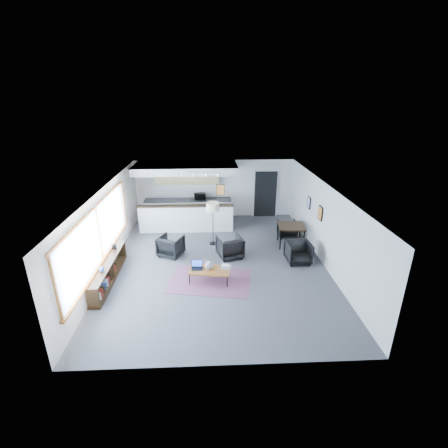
{
  "coord_description": "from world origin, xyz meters",
  "views": [
    {
      "loc": [
        -0.24,
        -9.67,
        5.22
      ],
      "look_at": [
        0.23,
        0.4,
        1.22
      ],
      "focal_mm": 26.0,
      "sensor_mm": 36.0,
      "label": 1
    }
  ],
  "objects_px": {
    "armchair_left": "(171,245)",
    "ceramic_pot": "(209,265)",
    "laptop": "(197,266)",
    "microwave": "(200,196)",
    "book_stack": "(226,266)",
    "dining_chair_far": "(287,229)",
    "floor_lamp": "(213,208)",
    "dining_table": "(291,227)",
    "coffee_table": "(210,270)",
    "armchair_right": "(230,246)",
    "dining_chair_near": "(298,253)"
  },
  "relations": [
    {
      "from": "microwave",
      "to": "ceramic_pot",
      "type": "bearing_deg",
      "value": -93.74
    },
    {
      "from": "laptop",
      "to": "ceramic_pot",
      "type": "height_order",
      "value": "ceramic_pot"
    },
    {
      "from": "ceramic_pot",
      "to": "dining_chair_far",
      "type": "bearing_deg",
      "value": 45.53
    },
    {
      "from": "laptop",
      "to": "dining_table",
      "type": "xyz_separation_m",
      "value": [
        3.39,
        2.29,
        0.25
      ]
    },
    {
      "from": "ceramic_pot",
      "to": "armchair_left",
      "type": "relative_size",
      "value": 0.32
    },
    {
      "from": "dining_chair_near",
      "to": "microwave",
      "type": "distance_m",
      "value": 5.49
    },
    {
      "from": "dining_chair_far",
      "to": "microwave",
      "type": "xyz_separation_m",
      "value": [
        -3.47,
        2.16,
        0.79
      ]
    },
    {
      "from": "dining_chair_near",
      "to": "microwave",
      "type": "bearing_deg",
      "value": 125.02
    },
    {
      "from": "book_stack",
      "to": "dining_chair_far",
      "type": "height_order",
      "value": "dining_chair_far"
    },
    {
      "from": "armchair_left",
      "to": "ceramic_pot",
      "type": "bearing_deg",
      "value": 150.41
    },
    {
      "from": "coffee_table",
      "to": "armchair_left",
      "type": "height_order",
      "value": "armchair_left"
    },
    {
      "from": "armchair_left",
      "to": "floor_lamp",
      "type": "relative_size",
      "value": 0.48
    },
    {
      "from": "armchair_right",
      "to": "microwave",
      "type": "xyz_separation_m",
      "value": [
        -1.1,
        3.78,
        0.68
      ]
    },
    {
      "from": "book_stack",
      "to": "dining_chair_near",
      "type": "distance_m",
      "value": 2.65
    },
    {
      "from": "coffee_table",
      "to": "dining_chair_near",
      "type": "bearing_deg",
      "value": 28.74
    },
    {
      "from": "armchair_right",
      "to": "dining_chair_far",
      "type": "xyz_separation_m",
      "value": [
        2.37,
        1.62,
        -0.11
      ]
    },
    {
      "from": "coffee_table",
      "to": "dining_table",
      "type": "height_order",
      "value": "dining_table"
    },
    {
      "from": "dining_chair_near",
      "to": "microwave",
      "type": "xyz_separation_m",
      "value": [
        -3.35,
        4.28,
        0.75
      ]
    },
    {
      "from": "coffee_table",
      "to": "dining_chair_near",
      "type": "xyz_separation_m",
      "value": [
        2.96,
        1.05,
        -0.02
      ]
    },
    {
      "from": "floor_lamp",
      "to": "ceramic_pot",
      "type": "bearing_deg",
      "value": -93.53
    },
    {
      "from": "armchair_left",
      "to": "microwave",
      "type": "distance_m",
      "value": 3.76
    },
    {
      "from": "laptop",
      "to": "dining_chair_near",
      "type": "bearing_deg",
      "value": 15.13
    },
    {
      "from": "ceramic_pot",
      "to": "microwave",
      "type": "xyz_separation_m",
      "value": [
        -0.38,
        5.31,
        0.57
      ]
    },
    {
      "from": "laptop",
      "to": "dining_chair_near",
      "type": "relative_size",
      "value": 0.49
    },
    {
      "from": "armchair_left",
      "to": "dining_table",
      "type": "xyz_separation_m",
      "value": [
        4.36,
        0.64,
        0.33
      ]
    },
    {
      "from": "armchair_left",
      "to": "book_stack",
      "type": "bearing_deg",
      "value": 160.61
    },
    {
      "from": "ceramic_pot",
      "to": "coffee_table",
      "type": "bearing_deg",
      "value": -57.08
    },
    {
      "from": "dining_table",
      "to": "dining_chair_far",
      "type": "height_order",
      "value": "dining_table"
    },
    {
      "from": "floor_lamp",
      "to": "dining_table",
      "type": "relative_size",
      "value": 1.61
    },
    {
      "from": "laptop",
      "to": "book_stack",
      "type": "bearing_deg",
      "value": -1.75
    },
    {
      "from": "dining_chair_near",
      "to": "microwave",
      "type": "height_order",
      "value": "microwave"
    },
    {
      "from": "laptop",
      "to": "ceramic_pot",
      "type": "bearing_deg",
      "value": -13.51
    },
    {
      "from": "ceramic_pot",
      "to": "dining_table",
      "type": "height_order",
      "value": "dining_table"
    },
    {
      "from": "coffee_table",
      "to": "floor_lamp",
      "type": "distance_m",
      "value": 2.84
    },
    {
      "from": "ceramic_pot",
      "to": "armchair_left",
      "type": "bearing_deg",
      "value": 127.35
    },
    {
      "from": "armchair_right",
      "to": "dining_chair_near",
      "type": "height_order",
      "value": "armchair_right"
    },
    {
      "from": "coffee_table",
      "to": "laptop",
      "type": "distance_m",
      "value": 0.41
    },
    {
      "from": "dining_chair_far",
      "to": "microwave",
      "type": "height_order",
      "value": "microwave"
    },
    {
      "from": "coffee_table",
      "to": "dining_chair_near",
      "type": "relative_size",
      "value": 1.9
    },
    {
      "from": "coffee_table",
      "to": "armchair_right",
      "type": "bearing_deg",
      "value": 74.82
    },
    {
      "from": "laptop",
      "to": "book_stack",
      "type": "distance_m",
      "value": 0.86
    },
    {
      "from": "armchair_right",
      "to": "dining_chair_far",
      "type": "distance_m",
      "value": 2.87
    },
    {
      "from": "coffee_table",
      "to": "floor_lamp",
      "type": "bearing_deg",
      "value": 96.07
    },
    {
      "from": "armchair_left",
      "to": "dining_table",
      "type": "bearing_deg",
      "value": -148.61
    },
    {
      "from": "coffee_table",
      "to": "armchair_right",
      "type": "relative_size",
      "value": 1.57
    },
    {
      "from": "armchair_left",
      "to": "armchair_right",
      "type": "height_order",
      "value": "armchair_right"
    },
    {
      "from": "ceramic_pot",
      "to": "book_stack",
      "type": "xyz_separation_m",
      "value": [
        0.5,
        0.07,
        -0.09
      ]
    },
    {
      "from": "laptop",
      "to": "microwave",
      "type": "bearing_deg",
      "value": 89.58
    },
    {
      "from": "floor_lamp",
      "to": "armchair_left",
      "type": "bearing_deg",
      "value": -149.92
    },
    {
      "from": "armchair_left",
      "to": "dining_chair_far",
      "type": "xyz_separation_m",
      "value": [
        4.41,
        1.4,
        -0.09
      ]
    }
  ]
}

